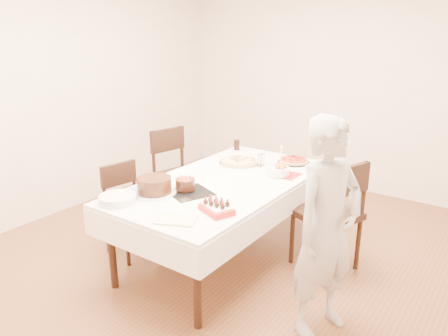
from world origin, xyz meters
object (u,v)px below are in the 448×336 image
Objects in this scene: person at (327,229)px; pizza_pepperoni at (294,161)px; strawberry_box at (216,208)px; taper_candle at (281,157)px; chair_right_savory at (327,214)px; pasta_bowl at (278,171)px; birthday_cake at (185,180)px; cola_glass at (237,145)px; layer_cake at (154,186)px; dining_table at (224,219)px; pizza_white at (239,162)px; chair_left_dessert at (132,211)px; chair_left_savory at (180,177)px.

person reaches higher than pizza_pepperoni.
taper_candle is at bearing 94.97° from strawberry_box.
person reaches higher than chair_right_savory.
birthday_cake is (-0.44, -0.80, 0.05)m from pasta_bowl.
layer_cake is at bearing -82.68° from cola_glass.
layer_cake is (-1.43, -0.16, 0.05)m from person.
chair_right_savory is at bearing -19.62° from taper_candle.
dining_table is 1.28m from person.
layer_cake reaches higher than pizza_pepperoni.
pizza_white is at bearing -166.45° from chair_right_savory.
pizza_white is at bearing -140.90° from pizza_pepperoni.
pasta_bowl is 1.83× the size of cola_glass.
pasta_bowl is at bearing 52.15° from dining_table.
chair_left_dessert is 0.56× the size of person.
chair_right_savory is at bearing -168.48° from chair_left_savory.
birthday_cake is (0.74, -0.78, 0.34)m from chair_left_savory.
layer_cake is at bearing -118.49° from chair_right_savory.
person reaches higher than dining_table.
layer_cake is (-0.12, -1.08, 0.05)m from pizza_white.
birthday_cake is at bearing -110.90° from taper_candle.
person reaches higher than strawberry_box.
chair_right_savory is at bearing -7.02° from pizza_white.
taper_candle is at bearing -158.33° from chair_left_savory.
chair_left_savory reaches higher than pizza_pepperoni.
strawberry_box is (0.64, -0.01, -0.04)m from layer_cake.
pizza_pepperoni is (-0.89, 1.27, 0.00)m from person.
chair_right_savory is 1.00× the size of chair_left_savory.
person reaches higher than birthday_cake.
chair_left_savory is 1.19m from taper_candle.
chair_left_dessert is at bearing 162.38° from layer_cake.
chair_left_dessert reaches higher than pasta_bowl.
pasta_bowl is 1.16m from layer_cake.
dining_table is at bearing -134.78° from chair_right_savory.
chair_right_savory is 0.78m from pizza_pepperoni.
dining_table is 0.86m from chair_left_dessert.
dining_table is 0.79m from layer_cake.
chair_right_savory is 3.20× the size of pizza_pepperoni.
taper_candle reaches higher than strawberry_box.
chair_left_savory is 0.75m from pizza_white.
birthday_cake is at bearing -86.93° from pizza_white.
person is at bearing -1.50° from birthday_cake.
chair_right_savory is 2.85× the size of layer_cake.
chair_left_savory is 1.18× the size of chair_left_dessert.
cola_glass reaches higher than pizza_white.
dining_table is at bearing -71.53° from pizza_white.
pasta_bowl is (-0.82, 0.83, 0.02)m from person.
pizza_white is at bearing 93.07° from birthday_cake.
dining_table is 2.12× the size of chair_left_savory.
pasta_bowl is (0.49, -0.09, 0.02)m from pizza_white.
birthday_cake reaches higher than layer_cake.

